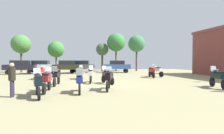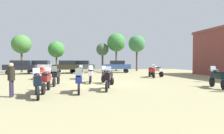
{
  "view_description": "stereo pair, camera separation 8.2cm",
  "coord_description": "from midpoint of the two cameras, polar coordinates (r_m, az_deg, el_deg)",
  "views": [
    {
      "loc": [
        -2.48,
        -14.31,
        1.84
      ],
      "look_at": [
        2.07,
        6.44,
        1.2
      ],
      "focal_mm": 28.62,
      "sensor_mm": 36.0,
      "label": 1
    },
    {
      "loc": [
        -2.4,
        -14.33,
        1.84
      ],
      "look_at": [
        2.07,
        6.44,
        1.2
      ],
      "focal_mm": 28.62,
      "sensor_mm": 36.0,
      "label": 2
    }
  ],
  "objects": [
    {
      "name": "ground_plane",
      "position": [
        14.64,
        -2.47,
        -5.46
      ],
      "size": [
        44.0,
        52.0,
        0.02
      ],
      "color": "gray"
    },
    {
      "name": "motorcycle_1",
      "position": [
        18.9,
        -9.83,
        -1.64
      ],
      "size": [
        0.62,
        2.16,
        1.46
      ],
      "rotation": [
        0.0,
        0.0,
        -0.06
      ],
      "color": "black",
      "rests_on": "ground"
    },
    {
      "name": "motorcycle_2",
      "position": [
        15.41,
        -6.75,
        -2.36
      ],
      "size": [
        0.64,
        2.12,
        1.48
      ],
      "rotation": [
        0.0,
        0.0,
        -0.14
      ],
      "color": "black",
      "rests_on": "ground"
    },
    {
      "name": "motorcycle_3",
      "position": [
        11.48,
        -1.19,
        -3.7
      ],
      "size": [
        0.79,
        2.15,
        1.5
      ],
      "rotation": [
        0.0,
        0.0,
        -0.27
      ],
      "color": "black",
      "rests_on": "ground"
    },
    {
      "name": "motorcycle_4",
      "position": [
        14.28,
        30.8,
        -2.86
      ],
      "size": [
        0.84,
        2.23,
        1.5
      ],
      "rotation": [
        0.0,
        0.0,
        -0.29
      ],
      "color": "black",
      "rests_on": "ground"
    },
    {
      "name": "motorcycle_6",
      "position": [
        10.61,
        -10.34,
        -4.33
      ],
      "size": [
        0.62,
        2.08,
        1.44
      ],
      "rotation": [
        0.0,
        0.0,
        3.1
      ],
      "color": "black",
      "rests_on": "ground"
    },
    {
      "name": "motorcycle_7",
      "position": [
        9.97,
        -22.63,
        -4.71
      ],
      "size": [
        0.77,
        2.25,
        1.47
      ],
      "rotation": [
        0.0,
        0.0,
        0.23
      ],
      "color": "black",
      "rests_on": "ground"
    },
    {
      "name": "motorcycle_8",
      "position": [
        11.39,
        -20.08,
        -3.88
      ],
      "size": [
        0.62,
        2.2,
        1.48
      ],
      "rotation": [
        0.0,
        0.0,
        -0.05
      ],
      "color": "black",
      "rests_on": "ground"
    },
    {
      "name": "motorcycle_9",
      "position": [
        14.7,
        -1.45,
        -2.58
      ],
      "size": [
        0.79,
        2.2,
        1.46
      ],
      "rotation": [
        0.0,
        0.0,
        0.26
      ],
      "color": "black",
      "rests_on": "ground"
    },
    {
      "name": "motorcycle_10",
      "position": [
        14.35,
        -17.24,
        -2.72
      ],
      "size": [
        0.62,
        2.24,
        1.48
      ],
      "rotation": [
        0.0,
        0.0,
        3.03
      ],
      "color": "black",
      "rests_on": "ground"
    },
    {
      "name": "motorcycle_11",
      "position": [
        20.91,
        12.66,
        -1.29
      ],
      "size": [
        0.67,
        2.25,
        1.5
      ],
      "rotation": [
        0.0,
        0.0,
        2.99
      ],
      "color": "black",
      "rests_on": "ground"
    },
    {
      "name": "motorcycle_12",
      "position": [
        22.32,
        14.24,
        -1.12
      ],
      "size": [
        0.8,
        2.1,
        1.5
      ],
      "rotation": [
        0.0,
        0.0,
        0.28
      ],
      "color": "black",
      "rests_on": "ground"
    },
    {
      "name": "motorcycle_13",
      "position": [
        20.01,
        -21.74,
        -1.5
      ],
      "size": [
        0.76,
        2.13,
        1.51
      ],
      "rotation": [
        0.0,
        0.0,
        -0.25
      ],
      "color": "black",
      "rests_on": "ground"
    },
    {
      "name": "car_1",
      "position": [
        29.79,
        -21.66,
        0.35
      ],
      "size": [
        4.48,
        2.28,
        2.0
      ],
      "rotation": [
        0.0,
        0.0,
        1.46
      ],
      "color": "black",
      "rests_on": "ground"
    },
    {
      "name": "car_2",
      "position": [
        29.16,
        -27.09,
        0.25
      ],
      "size": [
        4.39,
        2.02,
        2.0
      ],
      "rotation": [
        0.0,
        0.0,
        1.52
      ],
      "color": "black",
      "rests_on": "ground"
    },
    {
      "name": "car_3",
      "position": [
        29.38,
        1.72,
        0.45
      ],
      "size": [
        4.51,
        2.4,
        2.0
      ],
      "rotation": [
        0.0,
        0.0,
        1.43
      ],
      "color": "black",
      "rests_on": "ground"
    },
    {
      "name": "car_4",
      "position": [
        28.17,
        -13.94,
        0.35
      ],
      "size": [
        4.44,
        2.17,
        2.0
      ],
      "rotation": [
        0.0,
        0.0,
        1.48
      ],
      "color": "black",
      "rests_on": "ground"
    },
    {
      "name": "car_5",
      "position": [
        29.61,
        -9.53,
        0.44
      ],
      "size": [
        4.56,
        2.57,
        2.0
      ],
      "rotation": [
        0.0,
        0.0,
        1.38
      ],
      "color": "black",
      "rests_on": "ground"
    },
    {
      "name": "person_1",
      "position": [
        10.48,
        -29.3,
        -2.81
      ],
      "size": [
        0.37,
        0.37,
        1.76
      ],
      "rotation": [
        0.0,
        0.0,
        1.47
      ],
      "color": "#2D2340",
      "rests_on": "ground"
    },
    {
      "name": "tree_1",
      "position": [
        35.12,
        8.0,
        7.32
      ],
      "size": [
        3.23,
        3.23,
        6.92
      ],
      "color": "#4D3B37",
      "rests_on": "ground"
    },
    {
      "name": "tree_2",
      "position": [
        32.97,
        -17.28,
        5.34
      ],
      "size": [
        2.85,
        2.85,
        5.4
      ],
      "color": "brown",
      "rests_on": "ground"
    },
    {
      "name": "tree_3",
      "position": [
        34.11,
        -26.9,
        6.48
      ],
      "size": [
        3.17,
        3.17,
        6.38
      ],
      "color": "brown",
      "rests_on": "ground"
    },
    {
      "name": "tree_4",
      "position": [
        33.74,
        -3.0,
        5.51
      ],
      "size": [
        2.35,
        2.35,
        5.31
      ],
      "color": "#4D412A",
      "rests_on": "ground"
    },
    {
      "name": "tree_5",
      "position": [
        33.84,
        1.45,
        7.8
      ],
      "size": [
        3.42,
        3.42,
        7.15
      ],
      "color": "#4E3E32",
      "rests_on": "ground"
    }
  ]
}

